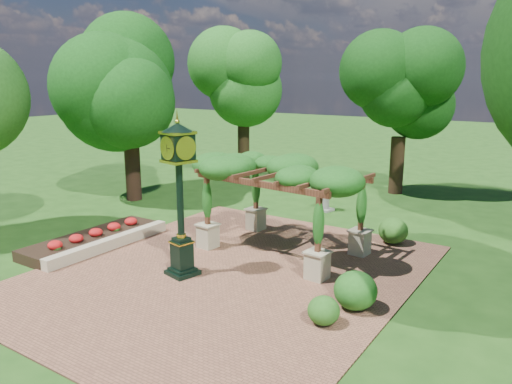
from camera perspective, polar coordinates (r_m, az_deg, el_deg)
The scene contains 13 objects.
ground at distance 14.32m, azimuth -5.62°, elevation -10.51°, with size 120.00×120.00×0.00m, color #1E4714.
brick_plaza at distance 15.04m, azimuth -3.20°, elevation -9.20°, with size 10.00×12.00×0.04m, color brown.
border_wall at distance 17.65m, azimuth -16.34°, elevation -5.70°, with size 0.35×5.00×0.40m, color #C6B793.
flower_bed at distance 18.32m, azimuth -18.17°, elevation -5.20°, with size 1.50×5.00×0.36m, color red.
pedestal_clock at distance 14.24m, azimuth -8.74°, elevation 0.74°, with size 1.07×1.07×4.53m.
pergola at distance 16.13m, azimuth 3.12°, elevation 1.94°, with size 5.31×3.61×3.17m.
sundial at distance 21.89m, azimuth 7.98°, elevation -0.96°, with size 0.68×0.68×1.06m.
shrub_front at distance 12.07m, azimuth 7.74°, elevation -13.27°, with size 0.76×0.76×0.69m, color #255B1A.
shrub_mid at distance 12.86m, azimuth 11.30°, elevation -10.98°, with size 1.08×1.08×0.97m, color #1F5819.
shrub_back at distance 18.00m, azimuth 15.41°, elevation -4.28°, with size 1.01×1.01×0.91m, color #275719.
tree_west_near at distance 23.81m, azimuth -14.49°, elevation 13.00°, with size 5.30×5.30×8.52m.
tree_west_far at distance 28.39m, azimuth -1.46°, elevation 12.59°, with size 3.71×3.71×8.03m.
tree_north at distance 25.45m, azimuth 16.29°, elevation 10.90°, with size 4.13×4.13×7.28m.
Camera 1 is at (8.36, -10.14, 5.70)m, focal length 35.00 mm.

